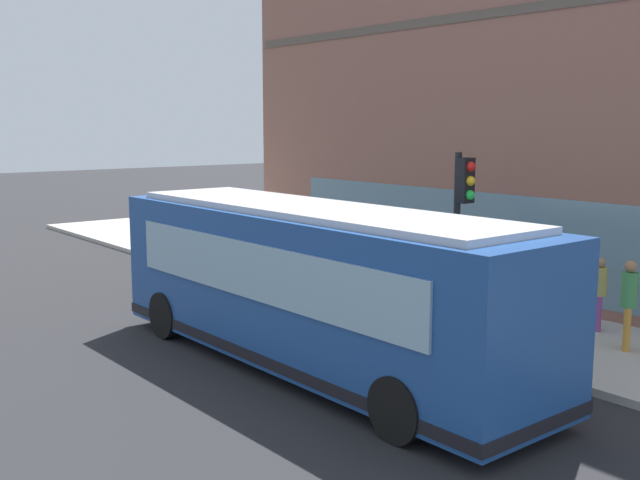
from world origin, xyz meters
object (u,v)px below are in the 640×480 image
at_px(pedestrian_walking_along_curb, 417,254).
at_px(pedestrian_by_light_pole, 629,299).
at_px(fire_hydrant, 461,290).
at_px(newspaper_vending_box, 369,287).
at_px(city_bus_nearside, 312,287).
at_px(pedestrian_near_hydrant, 599,289).
at_px(traffic_light_near_corner, 462,211).

bearing_deg(pedestrian_walking_along_curb, pedestrian_by_light_pole, -94.34).
xyz_separation_m(fire_hydrant, newspaper_vending_box, (-1.81, 1.35, 0.09)).
relative_size(city_bus_nearside, newspaper_vending_box, 11.19).
xyz_separation_m(pedestrian_by_light_pole, pedestrian_near_hydrant, (0.86, 1.16, -0.13)).
distance_m(pedestrian_by_light_pole, pedestrian_near_hydrant, 1.45).
height_order(city_bus_nearside, fire_hydrant, city_bus_nearside).
bearing_deg(pedestrian_near_hydrant, pedestrian_walking_along_curb, 94.52).
bearing_deg(newspaper_vending_box, pedestrian_walking_along_curb, 7.46).
bearing_deg(traffic_light_near_corner, city_bus_nearside, 165.87).
xyz_separation_m(pedestrian_near_hydrant, newspaper_vending_box, (-2.30, 4.76, -0.45)).
bearing_deg(newspaper_vending_box, fire_hydrant, -36.80).
distance_m(city_bus_nearside, pedestrian_by_light_pole, 6.20).
xyz_separation_m(traffic_light_near_corner, pedestrian_by_light_pole, (2.03, -2.53, -1.64)).
height_order(traffic_light_near_corner, pedestrian_walking_along_curb, traffic_light_near_corner).
relative_size(pedestrian_near_hydrant, newspaper_vending_box, 1.76).
xyz_separation_m(fire_hydrant, pedestrian_near_hydrant, (0.49, -3.41, 0.54)).
xyz_separation_m(pedestrian_by_light_pole, newspaper_vending_box, (-1.43, 5.92, -0.58)).
xyz_separation_m(pedestrian_near_hydrant, pedestrian_walking_along_curb, (-0.40, 5.01, 0.12)).
xyz_separation_m(traffic_light_near_corner, pedestrian_walking_along_curb, (2.50, 3.64, -1.65)).
distance_m(city_bus_nearside, newspaper_vending_box, 4.68).
bearing_deg(city_bus_nearside, fire_hydrant, 12.43).
relative_size(city_bus_nearside, pedestrian_by_light_pole, 5.63).
distance_m(traffic_light_near_corner, newspaper_vending_box, 4.09).
height_order(traffic_light_near_corner, pedestrian_by_light_pole, traffic_light_near_corner).
bearing_deg(fire_hydrant, pedestrian_by_light_pole, -94.73).
bearing_deg(city_bus_nearside, newspaper_vending_box, 34.39).
bearing_deg(fire_hydrant, newspaper_vending_box, 143.20).
relative_size(fire_hydrant, newspaper_vending_box, 0.82).
bearing_deg(fire_hydrant, traffic_light_near_corner, -139.84).
bearing_deg(pedestrian_by_light_pole, traffic_light_near_corner, 128.73).
bearing_deg(pedestrian_by_light_pole, newspaper_vending_box, 103.61).
xyz_separation_m(city_bus_nearside, newspaper_vending_box, (3.78, 2.59, -0.95)).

